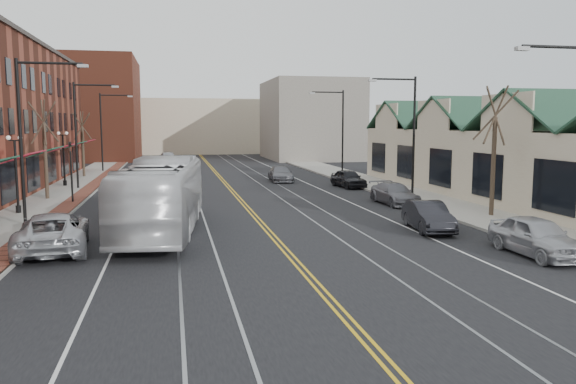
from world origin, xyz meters
name	(u,v)px	position (x,y,z in m)	size (l,w,h in m)	color
ground	(351,324)	(0.00, 0.00, 0.00)	(160.00, 160.00, 0.00)	black
sidewalk_left	(34,214)	(-12.00, 20.00, 0.07)	(4.00, 120.00, 0.15)	gray
sidewalk_right	(432,201)	(12.00, 20.00, 0.07)	(4.00, 120.00, 0.15)	gray
building_right	(517,166)	(18.00, 20.00, 2.30)	(8.00, 36.00, 4.60)	beige
backdrop_left	(86,109)	(-16.00, 70.00, 7.00)	(14.00, 18.00, 14.00)	brown
backdrop_mid	(197,126)	(0.00, 85.00, 4.50)	(22.00, 14.00, 9.00)	beige
backdrop_right	(310,120)	(15.00, 65.00, 5.50)	(12.00, 16.00, 11.00)	slate
streetlight_l_1	(30,125)	(-11.05, 16.00, 5.03)	(3.33, 0.25, 8.00)	black
streetlight_l_2	(82,124)	(-11.05, 32.00, 5.03)	(3.33, 0.25, 8.00)	black
streetlight_l_3	(106,124)	(-11.05, 48.00, 5.03)	(3.33, 0.25, 8.00)	black
streetlight_r_1	(408,124)	(11.05, 22.00, 5.03)	(3.33, 0.25, 8.00)	black
streetlight_r_2	(338,124)	(11.05, 38.00, 5.03)	(3.33, 0.25, 8.00)	black
lamppost_l_2	(16,176)	(-12.80, 20.00, 2.20)	(0.84, 0.28, 4.27)	black
lamppost_l_3	(64,160)	(-12.80, 34.00, 2.20)	(0.84, 0.28, 4.27)	black
tree_left_near	(45,147)	(-12.50, 26.00, 3.51)	(1.78, 1.37, 6.48)	#382B21
tree_left_far	(83,143)	(-12.50, 42.00, 3.28)	(1.66, 1.28, 6.02)	#382B21
tree_right_mid	(494,148)	(12.50, 14.00, 3.75)	(1.90, 1.46, 6.93)	#382B21
traffic_signal	(71,167)	(-10.60, 24.00, 2.35)	(0.18, 0.15, 3.80)	black
transit_bus	(162,196)	(-4.86, 13.42, 1.73)	(2.90, 12.39, 3.45)	silver
parked_suv	(53,232)	(-9.09, 10.25, 0.79)	(2.61, 5.67, 1.58)	#B2B4BA
parked_car_a	(536,236)	(9.30, 5.67, 0.77)	(1.81, 4.51, 1.54)	#A8A9AF
parked_car_b	(428,216)	(7.50, 11.27, 0.69)	(1.47, 4.21, 1.39)	black
parked_car_c	(395,194)	(9.30, 19.77, 0.67)	(1.87, 4.60, 1.34)	slate
parked_car_d	(348,179)	(9.30, 29.25, 0.72)	(1.69, 4.20, 1.43)	black
distant_car_left	(177,168)	(-3.96, 42.58, 0.76)	(1.61, 4.62, 1.52)	black
distant_car_right	(281,174)	(4.93, 34.92, 0.67)	(1.86, 4.59, 1.33)	slate
distant_car_far	(167,158)	(-4.96, 58.27, 0.82)	(1.93, 4.79, 1.63)	#A1A3A8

